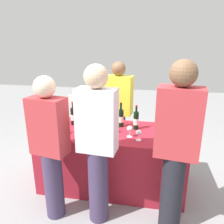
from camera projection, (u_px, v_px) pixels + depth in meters
ground_plane at (112, 183)px, 3.07m from camera, size 12.00×12.00×0.00m
tasting_table at (112, 158)px, 2.95m from camera, size 1.82×0.82×0.78m
wine_bottle_0 at (73, 116)px, 3.01m from camera, size 0.07×0.07×0.32m
wine_bottle_1 at (91, 119)px, 2.93m from camera, size 0.08×0.08×0.30m
wine_bottle_2 at (111, 117)px, 2.96m from camera, size 0.07×0.07×0.33m
wine_bottle_3 at (121, 118)px, 2.93m from camera, size 0.07×0.07×0.33m
wine_bottle_4 at (136, 120)px, 2.84m from camera, size 0.07×0.07×0.32m
wine_glass_0 at (63, 127)px, 2.70m from camera, size 0.07×0.07×0.13m
wine_glass_1 at (111, 125)px, 2.72m from camera, size 0.07×0.07×0.15m
wine_glass_2 at (130, 129)px, 2.62m from camera, size 0.07×0.07×0.14m
wine_glass_3 at (139, 133)px, 2.53m from camera, size 0.06×0.06×0.13m
wine_glass_4 at (164, 133)px, 2.52m from camera, size 0.06×0.06×0.14m
server_pouring at (118, 110)px, 3.45m from camera, size 0.45×0.29×1.58m
guest_0 at (50, 146)px, 2.26m from camera, size 0.40×0.27×1.57m
guest_1 at (97, 142)px, 2.19m from camera, size 0.40×0.24×1.68m
guest_2 at (176, 146)px, 2.04m from camera, size 0.42×0.27×1.73m
menu_board at (83, 120)px, 4.11m from camera, size 0.46×0.13×0.94m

